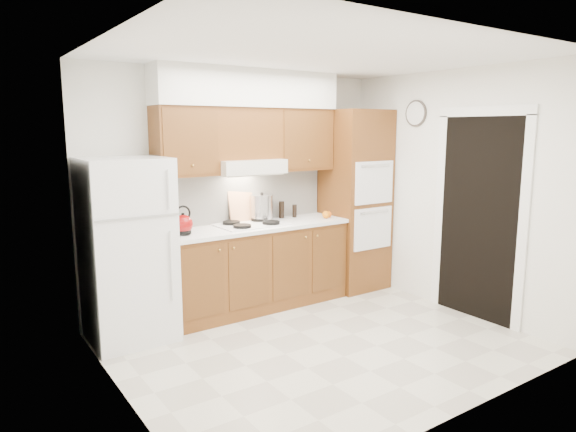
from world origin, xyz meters
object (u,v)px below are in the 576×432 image
at_px(fridge, 127,250).
at_px(oven_cabinet, 355,200).
at_px(kettle, 183,224).
at_px(stock_pot, 262,207).

bearing_deg(fridge, oven_cabinet, 0.70).
xyz_separation_m(kettle, stock_pot, (1.04, 0.21, 0.05)).
xyz_separation_m(fridge, oven_cabinet, (2.85, 0.03, 0.24)).
bearing_deg(oven_cabinet, kettle, -179.07).
height_order(fridge, kettle, fridge).
height_order(fridge, oven_cabinet, oven_cabinet).
distance_m(fridge, kettle, 0.59).
bearing_deg(kettle, stock_pot, 16.56).
relative_size(fridge, stock_pot, 6.57).
bearing_deg(fridge, stock_pot, 7.38).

